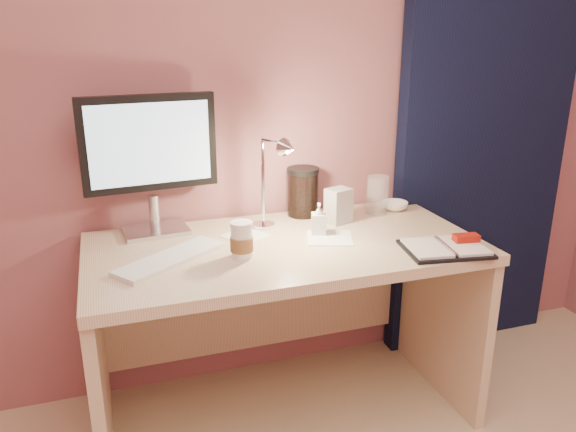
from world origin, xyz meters
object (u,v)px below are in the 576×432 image
object	(u,v)px
desk	(279,291)
keyboard	(171,258)
planner	(447,247)
lotion_bottle	(319,219)
dark_jar	(303,194)
product_box	(339,206)
desk_lamp	(261,175)
monitor	(149,152)
bowl	(395,206)
clear_cup	(377,195)
coffee_cup	(242,241)

from	to	relation	value
desk	keyboard	bearing A→B (deg)	-165.18
desk	planner	world-z (taller)	planner
lotion_bottle	dark_jar	size ratio (longest dim) A/B	0.67
product_box	desk_lamp	distance (m)	0.37
monitor	bowl	world-z (taller)	monitor
desk	lotion_bottle	distance (m)	0.32
desk	desk_lamp	world-z (taller)	desk_lamp
dark_jar	product_box	bearing A→B (deg)	-52.15
product_box	keyboard	bearing A→B (deg)	176.01
clear_cup	monitor	bearing A→B (deg)	176.91
desk	planner	bearing A→B (deg)	-31.41
monitor	coffee_cup	world-z (taller)	monitor
monitor	planner	xyz separation A→B (m)	(0.95, -0.50, -0.30)
clear_cup	desk_lamp	bearing A→B (deg)	-168.49
desk	planner	distance (m)	0.65
coffee_cup	clear_cup	bearing A→B (deg)	24.05
keyboard	coffee_cup	bearing A→B (deg)	-46.12
planner	coffee_cup	xyz separation A→B (m)	(-0.70, 0.16, 0.05)
product_box	desk_lamp	world-z (taller)	desk_lamp
monitor	dark_jar	xyz separation A→B (m)	(0.60, 0.03, -0.22)
planner	lotion_bottle	distance (m)	0.47
monitor	desk_lamp	xyz separation A→B (m)	(0.37, -0.16, -0.08)
coffee_cup	product_box	world-z (taller)	product_box
planner	bowl	xyz separation A→B (m)	(0.05, 0.47, 0.01)
clear_cup	lotion_bottle	xyz separation A→B (m)	(-0.32, -0.16, -0.02)
desk_lamp	desk	bearing A→B (deg)	-48.77
keyboard	coffee_cup	xyz separation A→B (m)	(0.23, -0.04, 0.05)
monitor	lotion_bottle	bearing A→B (deg)	-25.58
keyboard	planner	world-z (taller)	planner
monitor	keyboard	world-z (taller)	monitor
monitor	dark_jar	size ratio (longest dim) A/B	2.89
coffee_cup	desk_lamp	size ratio (longest dim) A/B	0.34
keyboard	desk_lamp	world-z (taller)	desk_lamp
lotion_bottle	product_box	bearing A→B (deg)	39.63
clear_cup	keyboard	bearing A→B (deg)	-164.39
desk	dark_jar	xyz separation A→B (m)	(0.17, 0.21, 0.32)
keyboard	coffee_cup	world-z (taller)	coffee_cup
planner	product_box	world-z (taller)	product_box
clear_cup	desk_lamp	xyz separation A→B (m)	(-0.53, -0.11, 0.15)
lotion_bottle	keyboard	bearing A→B (deg)	-171.25
product_box	dark_jar	bearing A→B (deg)	108.44
desk_lamp	monitor	bearing A→B (deg)	136.13
bowl	coffee_cup	bearing A→B (deg)	-157.61
keyboard	clear_cup	world-z (taller)	clear_cup
dark_jar	product_box	world-z (taller)	dark_jar
planner	dark_jar	world-z (taller)	dark_jar
keyboard	desk_lamp	bearing A→B (deg)	-13.90
bowl	desk_lamp	xyz separation A→B (m)	(-0.63, -0.12, 0.21)
keyboard	dark_jar	bearing A→B (deg)	-6.48
monitor	coffee_cup	size ratio (longest dim) A/B	4.10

